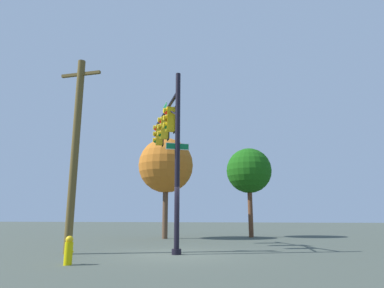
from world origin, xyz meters
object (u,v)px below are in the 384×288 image
Objects in this scene: fire_hydrant at (69,250)px; tree_mid at (249,171)px; signal_pole_assembly at (168,135)px; utility_pole at (75,149)px; tree_near at (166,166)px.

tree_mid reaches higher than fire_hydrant.
fire_hydrant is at bearing 157.35° from tree_mid.
utility_pole reaches higher than signal_pole_assembly.
tree_near is (6.45, 1.54, -0.43)m from signal_pole_assembly.
utility_pole is (-2.30, 3.27, -1.00)m from signal_pole_assembly.
signal_pole_assembly is 1.12× the size of tree_near.
tree_mid is at bearing -24.04° from signal_pole_assembly.
tree_near is 5.84m from tree_mid.
signal_pole_assembly is 4.12m from utility_pole.
tree_near is (8.75, -1.73, 0.57)m from utility_pole.
utility_pole is 13.08m from tree_mid.
fire_hydrant is at bearing -150.97° from utility_pole.
fire_hydrant is (-4.93, 1.81, -4.63)m from signal_pole_assembly.
tree_mid is at bearing -33.06° from utility_pole.
signal_pole_assembly is 0.92× the size of utility_pole.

